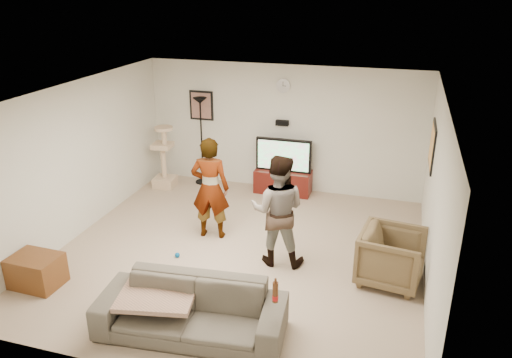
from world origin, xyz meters
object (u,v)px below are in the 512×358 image
(person_left, at_px, (210,188))
(person_right, at_px, (278,211))
(tv, at_px, (284,155))
(beer_bottle, at_px, (275,292))
(sofa, at_px, (191,310))
(tv_stand, at_px, (283,181))
(floor_lamp, at_px, (202,141))
(cat_tree, at_px, (163,157))
(side_table, at_px, (36,271))
(armchair, at_px, (391,257))

(person_left, xyz_separation_m, person_right, (1.24, -0.49, -0.00))
(tv, distance_m, beer_bottle, 4.59)
(person_right, relative_size, beer_bottle, 6.77)
(beer_bottle, bearing_deg, person_left, 125.57)
(sofa, bearing_deg, beer_bottle, -5.27)
(person_left, height_order, person_right, person_left)
(tv_stand, xyz_separation_m, tv, (0.00, 0.00, 0.56))
(floor_lamp, bearing_deg, cat_tree, -147.04)
(tv, bearing_deg, beer_bottle, -77.44)
(side_table, bearing_deg, tv_stand, 59.12)
(sofa, relative_size, beer_bottle, 8.90)
(floor_lamp, height_order, person_right, floor_lamp)
(armchair, bearing_deg, person_left, 86.95)
(sofa, bearing_deg, tv, 84.42)
(person_left, distance_m, sofa, 2.52)
(sofa, bearing_deg, person_left, 100.61)
(tv_stand, distance_m, tv, 0.56)
(person_left, height_order, sofa, person_left)
(cat_tree, xyz_separation_m, person_right, (2.95, -2.20, 0.20))
(side_table, bearing_deg, beer_bottle, -5.33)
(tv_stand, height_order, armchair, armchair)
(tv_stand, bearing_deg, floor_lamp, 178.67)
(tv, height_order, person_left, person_left)
(armchair, xyz_separation_m, side_table, (-4.68, -1.49, -0.17))
(cat_tree, height_order, beer_bottle, cat_tree)
(tv, bearing_deg, sofa, -90.31)
(person_right, xyz_separation_m, side_table, (-3.03, -1.56, -0.62))
(tv_stand, xyz_separation_m, cat_tree, (-2.40, -0.39, 0.42))
(cat_tree, xyz_separation_m, sofa, (2.38, -4.09, -0.32))
(person_right, bearing_deg, floor_lamp, -54.82)
(beer_bottle, bearing_deg, person_right, 103.55)
(tv_stand, relative_size, tv, 1.01)
(tv_stand, xyz_separation_m, side_table, (-2.49, -4.16, -0.01))
(floor_lamp, xyz_separation_m, armchair, (3.93, -2.71, -0.51))
(floor_lamp, relative_size, armchair, 2.09)
(person_left, height_order, beer_bottle, person_left)
(person_left, xyz_separation_m, beer_bottle, (1.70, -2.38, -0.07))
(person_right, bearing_deg, cat_tree, -42.45)
(tv_stand, relative_size, person_left, 0.65)
(sofa, distance_m, armchair, 2.86)
(tv_stand, xyz_separation_m, armchair, (2.19, -2.67, 0.16))
(cat_tree, height_order, sofa, cat_tree)
(tv, bearing_deg, side_table, -120.88)
(sofa, bearing_deg, side_table, 167.21)
(tv_stand, height_order, sofa, sofa)
(tv, relative_size, armchair, 1.28)
(person_left, distance_m, armchair, 2.98)
(tv_stand, xyz_separation_m, sofa, (-0.02, -4.48, 0.09))
(cat_tree, height_order, person_right, person_right)
(tv_stand, distance_m, armchair, 3.46)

